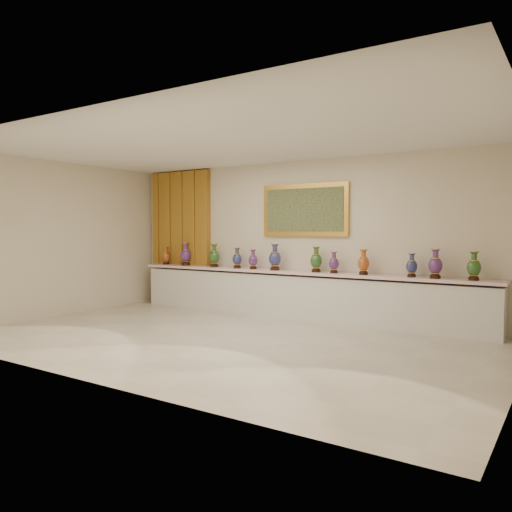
{
  "coord_description": "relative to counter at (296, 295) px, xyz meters",
  "views": [
    {
      "loc": [
        4.52,
        -6.03,
        1.68
      ],
      "look_at": [
        -0.53,
        1.7,
        1.19
      ],
      "focal_mm": 35.0,
      "sensor_mm": 36.0,
      "label": 1
    }
  ],
  "objects": [
    {
      "name": "label_card",
      "position": [
        -1.56,
        -0.14,
        0.47
      ],
      "size": [
        0.1,
        0.06,
        0.0
      ],
      "primitive_type": "cube",
      "color": "white",
      "rests_on": "counter"
    },
    {
      "name": "vase_6",
      "position": [
        0.43,
        -0.0,
        0.68
      ],
      "size": [
        0.24,
        0.24,
        0.47
      ],
      "rotation": [
        0.0,
        0.0,
        0.12
      ],
      "color": "black",
      "rests_on": "counter"
    },
    {
      "name": "vase_0",
      "position": [
        -3.33,
        -0.01,
        0.64
      ],
      "size": [
        0.19,
        0.19,
        0.4
      ],
      "rotation": [
        0.0,
        0.0,
        -0.01
      ],
      "color": "black",
      "rests_on": "counter"
    },
    {
      "name": "vase_11",
      "position": [
        3.15,
        -0.04,
        0.67
      ],
      "size": [
        0.26,
        0.26,
        0.45
      ],
      "rotation": [
        0.0,
        0.0,
        -0.3
      ],
      "color": "black",
      "rests_on": "counter"
    },
    {
      "name": "vase_10",
      "position": [
        2.57,
        -0.05,
        0.68
      ],
      "size": [
        0.29,
        0.29,
        0.48
      ],
      "rotation": [
        0.0,
        0.0,
        -0.41
      ],
      "color": "black",
      "rests_on": "counter"
    },
    {
      "name": "vase_7",
      "position": [
        0.8,
        -0.03,
        0.64
      ],
      "size": [
        0.23,
        0.23,
        0.39
      ],
      "rotation": [
        0.0,
        0.0,
        0.35
      ],
      "color": "black",
      "rests_on": "counter"
    },
    {
      "name": "vase_5",
      "position": [
        -0.43,
        -0.05,
        0.69
      ],
      "size": [
        0.3,
        0.3,
        0.51
      ],
      "rotation": [
        0.0,
        0.0,
        -0.31
      ],
      "color": "black",
      "rests_on": "counter"
    },
    {
      "name": "vase_1",
      "position": [
        -2.76,
        0.01,
        0.69
      ],
      "size": [
        0.28,
        0.28,
        0.5
      ],
      "rotation": [
        0.0,
        0.0,
        -0.21
      ],
      "color": "black",
      "rests_on": "counter"
    },
    {
      "name": "vase_3",
      "position": [
        -1.34,
        -0.03,
        0.65
      ],
      "size": [
        0.24,
        0.24,
        0.42
      ],
      "rotation": [
        0.0,
        0.0,
        0.32
      ],
      "color": "black",
      "rests_on": "counter"
    },
    {
      "name": "ground",
      "position": [
        0.0,
        -2.27,
        -0.44
      ],
      "size": [
        8.0,
        8.0,
        0.0
      ],
      "primitive_type": "plane",
      "color": "beige",
      "rests_on": "ground"
    },
    {
      "name": "room",
      "position": [
        -2.53,
        0.17,
        1.15
      ],
      "size": [
        8.0,
        8.0,
        8.0
      ],
      "color": "beige",
      "rests_on": "ground"
    },
    {
      "name": "vase_2",
      "position": [
        -1.93,
        -0.02,
        0.68
      ],
      "size": [
        0.28,
        0.28,
        0.49
      ],
      "rotation": [
        0.0,
        0.0,
        -0.28
      ],
      "color": "black",
      "rests_on": "counter"
    },
    {
      "name": "counter",
      "position": [
        0.0,
        0.0,
        0.0
      ],
      "size": [
        7.28,
        0.48,
        0.9
      ],
      "color": "white",
      "rests_on": "ground"
    },
    {
      "name": "vase_8",
      "position": [
        1.36,
        -0.04,
        0.66
      ],
      "size": [
        0.27,
        0.27,
        0.44
      ],
      "rotation": [
        0.0,
        0.0,
        -0.43
      ],
      "color": "black",
      "rests_on": "counter"
    },
    {
      "name": "vase_4",
      "position": [
        -0.94,
        -0.04,
        0.64
      ],
      "size": [
        0.23,
        0.23,
        0.39
      ],
      "rotation": [
        0.0,
        0.0,
        0.34
      ],
      "color": "black",
      "rests_on": "counter"
    },
    {
      "name": "vase_9",
      "position": [
        2.18,
        -0.01,
        0.64
      ],
      "size": [
        0.22,
        0.22,
        0.4
      ],
      "rotation": [
        0.0,
        0.0,
        0.2
      ],
      "color": "black",
      "rests_on": "counter"
    }
  ]
}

